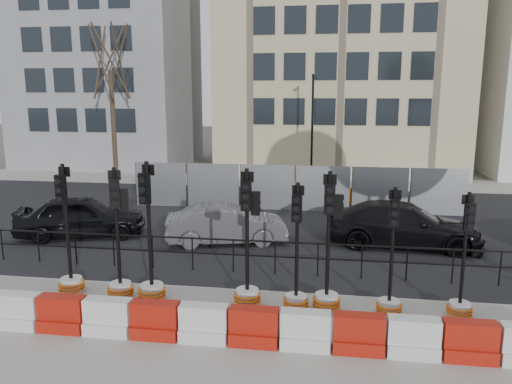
% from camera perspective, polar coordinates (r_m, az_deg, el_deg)
% --- Properties ---
extents(ground, '(120.00, 120.00, 0.00)m').
position_cam_1_polar(ground, '(13.25, 1.61, -11.29)').
color(ground, '#51514C').
rests_on(ground, ground).
extents(sidewalk_near, '(40.00, 6.00, 0.02)m').
position_cam_1_polar(sidewalk_near, '(10.57, -0.39, -17.50)').
color(sidewalk_near, gray).
rests_on(sidewalk_near, ground).
extents(road, '(40.00, 14.00, 0.03)m').
position_cam_1_polar(road, '(19.86, 3.98, -3.46)').
color(road, black).
rests_on(road, ground).
extents(sidewalk_far, '(40.00, 4.00, 0.02)m').
position_cam_1_polar(sidewalk_far, '(28.63, 5.36, 1.14)').
color(sidewalk_far, gray).
rests_on(sidewalk_far, ground).
extents(building_grey, '(11.00, 9.06, 14.00)m').
position_cam_1_polar(building_grey, '(37.48, -16.47, 13.90)').
color(building_grey, gray).
rests_on(building_grey, ground).
extents(building_cream, '(15.00, 10.06, 18.00)m').
position_cam_1_polar(building_cream, '(34.34, 9.72, 17.81)').
color(building_cream, '#C6B191').
rests_on(building_cream, ground).
extents(kerb_railing, '(18.00, 0.04, 1.00)m').
position_cam_1_polar(kerb_railing, '(14.13, 2.20, -6.85)').
color(kerb_railing, black).
rests_on(kerb_railing, ground).
extents(heras_fencing, '(14.33, 1.72, 2.00)m').
position_cam_1_polar(heras_fencing, '(22.42, 4.52, 0.02)').
color(heras_fencing, '#94979C').
rests_on(heras_fencing, ground).
extents(lamp_post_far, '(0.12, 0.56, 6.00)m').
position_cam_1_polar(lamp_post_far, '(27.20, 6.43, 7.40)').
color(lamp_post_far, black).
rests_on(lamp_post_far, ground).
extents(tree_bare_far, '(2.00, 2.00, 9.00)m').
position_cam_1_polar(tree_bare_far, '(30.33, -16.34, 13.93)').
color(tree_bare_far, '#473828').
rests_on(tree_bare_far, ground).
extents(barrier_row, '(13.60, 0.50, 0.80)m').
position_cam_1_polar(barrier_row, '(10.58, -0.22, -15.29)').
color(barrier_row, '#B3140E').
rests_on(barrier_row, ground).
extents(traffic_signal_a, '(0.66, 0.66, 3.37)m').
position_cam_1_polar(traffic_signal_a, '(13.75, -20.51, -8.08)').
color(traffic_signal_a, beige).
rests_on(traffic_signal_a, ground).
extents(traffic_signal_b, '(0.66, 0.66, 3.34)m').
position_cam_1_polar(traffic_signal_b, '(13.02, -15.30, -8.39)').
color(traffic_signal_b, beige).
rests_on(traffic_signal_b, ground).
extents(traffic_signal_c, '(0.69, 0.69, 3.50)m').
position_cam_1_polar(traffic_signal_c, '(12.72, -11.92, -9.04)').
color(traffic_signal_c, beige).
rests_on(traffic_signal_c, ground).
extents(traffic_signal_d, '(0.66, 0.66, 3.37)m').
position_cam_1_polar(traffic_signal_d, '(12.16, -0.97, -9.35)').
color(traffic_signal_d, beige).
rests_on(traffic_signal_d, ground).
extents(traffic_signal_e, '(0.61, 0.61, 3.09)m').
position_cam_1_polar(traffic_signal_e, '(12.00, 4.61, -10.53)').
color(traffic_signal_e, beige).
rests_on(traffic_signal_e, ground).
extents(traffic_signal_f, '(0.66, 0.66, 3.36)m').
position_cam_1_polar(traffic_signal_f, '(12.01, 8.18, -9.77)').
color(traffic_signal_f, beige).
rests_on(traffic_signal_f, ground).
extents(traffic_signal_g, '(0.60, 0.60, 3.04)m').
position_cam_1_polar(traffic_signal_g, '(12.11, 15.05, -10.75)').
color(traffic_signal_g, beige).
rests_on(traffic_signal_g, ground).
extents(traffic_signal_h, '(0.58, 0.58, 2.95)m').
position_cam_1_polar(traffic_signal_h, '(12.53, 22.39, -10.56)').
color(traffic_signal_h, beige).
rests_on(traffic_signal_h, ground).
extents(car_a, '(4.27, 5.43, 1.51)m').
position_cam_1_polar(car_a, '(18.80, -19.34, -2.62)').
color(car_a, black).
rests_on(car_a, ground).
extents(car_b, '(3.36, 4.76, 1.34)m').
position_cam_1_polar(car_b, '(17.05, -3.37, -3.69)').
color(car_b, '#535258').
rests_on(car_b, ground).
extents(car_c, '(2.92, 5.43, 1.47)m').
position_cam_1_polar(car_c, '(17.38, 16.51, -3.64)').
color(car_c, black).
rests_on(car_c, ground).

